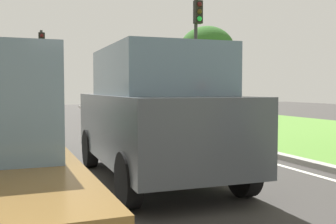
{
  "coord_description": "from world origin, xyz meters",
  "views": [
    {
      "loc": [
        -1.64,
        3.02,
        1.59
      ],
      "look_at": [
        0.85,
        9.33,
        1.2
      ],
      "focal_mm": 43.53,
      "sensor_mm": 36.0,
      "label": 1
    }
  ],
  "objects_px": {
    "car_suv_ahead": "(155,113)",
    "tree_roadside_far": "(207,50)",
    "traffic_light_near_right": "(197,38)",
    "traffic_light_far_median": "(42,58)"
  },
  "relations": [
    {
      "from": "car_suv_ahead",
      "to": "traffic_light_far_median",
      "type": "bearing_deg",
      "value": 93.46
    },
    {
      "from": "traffic_light_near_right",
      "to": "tree_roadside_far",
      "type": "relative_size",
      "value": 1.1
    },
    {
      "from": "car_suv_ahead",
      "to": "traffic_light_near_right",
      "type": "relative_size",
      "value": 0.85
    },
    {
      "from": "traffic_light_far_median",
      "to": "tree_roadside_far",
      "type": "xyz_separation_m",
      "value": [
        8.09,
        -3.59,
        0.37
      ]
    },
    {
      "from": "traffic_light_far_median",
      "to": "tree_roadside_far",
      "type": "bearing_deg",
      "value": -23.95
    },
    {
      "from": "traffic_light_near_right",
      "to": "tree_roadside_far",
      "type": "xyz_separation_m",
      "value": [
        2.75,
        4.51,
        0.02
      ]
    },
    {
      "from": "traffic_light_near_right",
      "to": "car_suv_ahead",
      "type": "bearing_deg",
      "value": -119.93
    },
    {
      "from": "traffic_light_far_median",
      "to": "tree_roadside_far",
      "type": "distance_m",
      "value": 8.86
    },
    {
      "from": "car_suv_ahead",
      "to": "tree_roadside_far",
      "type": "relative_size",
      "value": 0.93
    },
    {
      "from": "traffic_light_near_right",
      "to": "traffic_light_far_median",
      "type": "distance_m",
      "value": 9.71
    }
  ]
}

